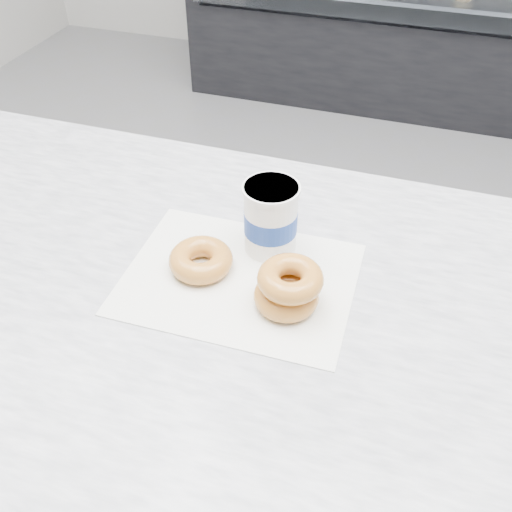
{
  "coord_description": "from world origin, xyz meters",
  "views": [
    {
      "loc": [
        0.14,
        -1.15,
        1.49
      ],
      "look_at": [
        -0.06,
        -0.54,
        0.93
      ],
      "focal_mm": 40.0,
      "sensor_mm": 36.0,
      "label": 1
    }
  ],
  "objects_px": {
    "display_case": "(421,6)",
    "donut_stack": "(288,287)",
    "coffee_cup": "(271,218)",
    "counter": "(274,466)",
    "donut_single": "(201,260)"
  },
  "relations": [
    {
      "from": "donut_stack",
      "to": "donut_single",
      "type": "bearing_deg",
      "value": 167.64
    },
    {
      "from": "donut_stack",
      "to": "coffee_cup",
      "type": "distance_m",
      "value": 0.13
    },
    {
      "from": "counter",
      "to": "display_case",
      "type": "bearing_deg",
      "value": 90.0
    },
    {
      "from": "counter",
      "to": "donut_single",
      "type": "bearing_deg",
      "value": 164.83
    },
    {
      "from": "counter",
      "to": "donut_single",
      "type": "height_order",
      "value": "donut_single"
    },
    {
      "from": "donut_single",
      "to": "donut_stack",
      "type": "distance_m",
      "value": 0.15
    },
    {
      "from": "counter",
      "to": "donut_single",
      "type": "distance_m",
      "value": 0.49
    },
    {
      "from": "counter",
      "to": "donut_stack",
      "type": "distance_m",
      "value": 0.48
    },
    {
      "from": "display_case",
      "to": "donut_stack",
      "type": "relative_size",
      "value": 24.2
    },
    {
      "from": "display_case",
      "to": "donut_single",
      "type": "height_order",
      "value": "display_case"
    },
    {
      "from": "display_case",
      "to": "coffee_cup",
      "type": "xyz_separation_m",
      "value": [
        -0.05,
        -2.6,
        0.47
      ]
    },
    {
      "from": "donut_single",
      "to": "counter",
      "type": "bearing_deg",
      "value": -15.17
    },
    {
      "from": "coffee_cup",
      "to": "display_case",
      "type": "bearing_deg",
      "value": 108.9
    },
    {
      "from": "counter",
      "to": "coffee_cup",
      "type": "relative_size",
      "value": 26.18
    },
    {
      "from": "donut_single",
      "to": "coffee_cup",
      "type": "height_order",
      "value": "coffee_cup"
    }
  ]
}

